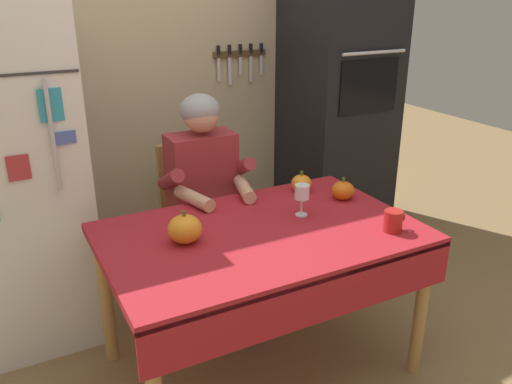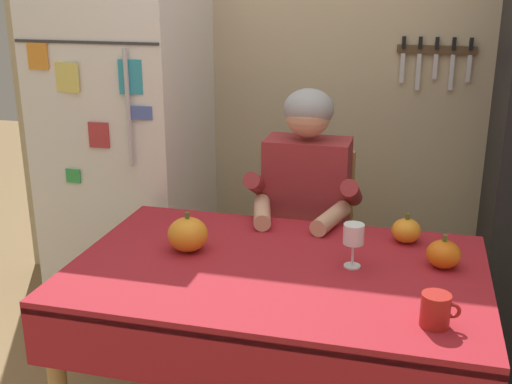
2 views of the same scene
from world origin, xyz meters
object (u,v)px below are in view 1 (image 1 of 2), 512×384
(dining_table, at_px, (263,249))
(chair_behind_person, at_px, (196,215))
(refrigerator, at_px, (9,173))
(wine_glass, at_px, (302,193))
(pumpkin_medium, at_px, (301,183))
(pumpkin_small, at_px, (185,229))
(pumpkin_large, at_px, (343,190))
(wall_oven, at_px, (337,102))
(coffee_mug, at_px, (393,221))
(seated_person, at_px, (207,190))

(dining_table, distance_m, chair_behind_person, 0.81)
(refrigerator, xyz_separation_m, dining_table, (0.95, -0.88, -0.24))
(dining_table, bearing_deg, wine_glass, 17.43)
(pumpkin_medium, xyz_separation_m, pumpkin_small, (-0.76, -0.28, 0.02))
(dining_table, bearing_deg, pumpkin_large, 15.74)
(wall_oven, bearing_deg, wine_glass, -133.51)
(wall_oven, bearing_deg, pumpkin_large, -123.29)
(pumpkin_large, relative_size, pumpkin_medium, 1.04)
(dining_table, relative_size, pumpkin_medium, 12.41)
(pumpkin_large, bearing_deg, wall_oven, 56.71)
(refrigerator, distance_m, pumpkin_medium, 1.47)
(wine_glass, distance_m, pumpkin_large, 0.31)
(dining_table, distance_m, coffee_mug, 0.59)
(coffee_mug, bearing_deg, pumpkin_large, 86.10)
(refrigerator, bearing_deg, dining_table, -42.91)
(wine_glass, relative_size, pumpkin_small, 1.06)
(pumpkin_large, height_order, pumpkin_medium, pumpkin_large)
(wall_oven, relative_size, seated_person, 1.69)
(dining_table, distance_m, pumpkin_medium, 0.56)
(pumpkin_small, bearing_deg, pumpkin_large, 5.38)
(refrigerator, bearing_deg, chair_behind_person, -5.53)
(dining_table, relative_size, wine_glass, 9.04)
(refrigerator, bearing_deg, wall_oven, 1.14)
(pumpkin_large, distance_m, pumpkin_medium, 0.23)
(chair_behind_person, xyz_separation_m, coffee_mug, (0.53, -1.05, 0.28))
(seated_person, bearing_deg, coffee_mug, -58.16)
(coffee_mug, bearing_deg, wall_oven, 65.67)
(refrigerator, xyz_separation_m, chair_behind_person, (0.93, -0.09, -0.39))
(wall_oven, relative_size, dining_table, 1.50)
(refrigerator, distance_m, chair_behind_person, 1.02)
(dining_table, distance_m, wine_glass, 0.33)
(chair_behind_person, bearing_deg, coffee_mug, -63.02)
(refrigerator, height_order, pumpkin_medium, refrigerator)
(pumpkin_large, bearing_deg, seated_person, 141.29)
(wall_oven, xyz_separation_m, dining_table, (-1.05, -0.92, -0.39))
(dining_table, height_order, pumpkin_medium, pumpkin_medium)
(wall_oven, height_order, pumpkin_medium, wall_oven)
(coffee_mug, bearing_deg, pumpkin_medium, 99.52)
(dining_table, height_order, pumpkin_large, pumpkin_large)
(seated_person, relative_size, pumpkin_small, 8.55)
(refrigerator, height_order, wine_glass, refrigerator)
(seated_person, distance_m, wine_glass, 0.60)
(refrigerator, height_order, coffee_mug, refrigerator)
(pumpkin_medium, bearing_deg, dining_table, -140.31)
(dining_table, distance_m, seated_person, 0.61)
(coffee_mug, height_order, pumpkin_medium, pumpkin_medium)
(dining_table, relative_size, pumpkin_large, 11.99)
(refrigerator, height_order, chair_behind_person, refrigerator)
(dining_table, height_order, wine_glass, wine_glass)
(wall_oven, bearing_deg, dining_table, -138.69)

